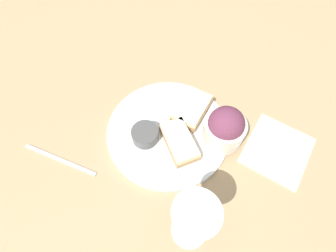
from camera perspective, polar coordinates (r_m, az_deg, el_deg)
The scene contains 9 objects.
ground_plane at distance 0.62m, azimuth 0.00°, elevation -1.57°, with size 4.00×4.00×0.00m, color tan.
dinner_plate at distance 0.61m, azimuth 0.00°, elevation -1.26°, with size 0.28×0.28×0.01m.
salad_bowl at distance 0.57m, azimuth 12.24°, elevation -0.38°, with size 0.09×0.09×0.10m.
sauce_ramekin at distance 0.58m, azimuth -5.04°, elevation -1.82°, with size 0.06×0.06×0.03m.
cheese_toast_near at distance 0.62m, azimuth 5.25°, elevation 3.85°, with size 0.12×0.09×0.03m.
cheese_toast_far at distance 0.58m, azimuth 2.53°, elevation -3.38°, with size 0.12×0.11×0.03m.
wine_glass at distance 0.44m, azimuth 5.73°, elevation -19.50°, with size 0.07×0.07×0.16m.
napkin at distance 0.65m, azimuth 22.77°, elevation -4.79°, with size 0.18×0.17×0.01m.
fork at distance 0.63m, azimuth -22.49°, elevation -6.74°, with size 0.04×0.18×0.01m.
Camera 1 is at (0.28, 0.07, 0.54)m, focal length 28.00 mm.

